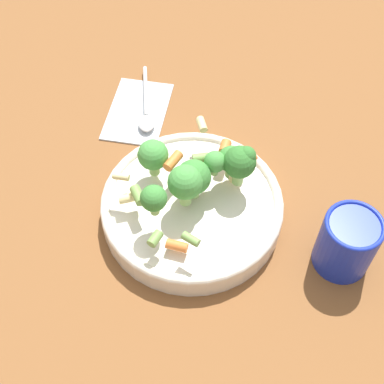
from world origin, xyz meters
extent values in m
plane|color=brown|center=(0.00, 0.00, 0.00)|extent=(3.00, 3.00, 0.00)
cylinder|color=silver|center=(0.00, 0.00, 0.02)|extent=(0.26, 0.26, 0.03)
torus|color=silver|center=(0.00, 0.00, 0.03)|extent=(0.26, 0.26, 0.01)
cylinder|color=#8CB766|center=(-0.01, 0.00, 0.05)|extent=(0.02, 0.02, 0.02)
sphere|color=#3D8438|center=(-0.01, 0.00, 0.08)|extent=(0.05, 0.05, 0.05)
cylinder|color=#8CB766|center=(0.01, -0.01, 0.06)|extent=(0.02, 0.02, 0.02)
sphere|color=#479342|center=(0.01, -0.01, 0.09)|extent=(0.05, 0.05, 0.05)
cylinder|color=#8CB766|center=(-0.05, 0.04, 0.06)|extent=(0.01, 0.01, 0.02)
sphere|color=#3D8438|center=(-0.05, 0.04, 0.08)|extent=(0.04, 0.04, 0.04)
cylinder|color=#8CB766|center=(-0.03, -0.06, 0.05)|extent=(0.02, 0.02, 0.02)
sphere|color=#479342|center=(-0.03, -0.06, 0.08)|extent=(0.04, 0.04, 0.04)
cylinder|color=#8CB766|center=(-0.03, 0.02, 0.07)|extent=(0.01, 0.01, 0.01)
sphere|color=#479342|center=(-0.03, 0.02, 0.09)|extent=(0.03, 0.03, 0.03)
cylinder|color=#8CB766|center=(-0.04, 0.06, 0.06)|extent=(0.02, 0.02, 0.02)
sphere|color=#33722D|center=(-0.04, 0.06, 0.09)|extent=(0.05, 0.05, 0.05)
cylinder|color=#8CB766|center=(-0.04, 0.06, 0.08)|extent=(0.01, 0.01, 0.01)
sphere|color=#33722D|center=(-0.04, 0.06, 0.10)|extent=(0.03, 0.03, 0.03)
cylinder|color=#8CB766|center=(0.05, -0.04, 0.07)|extent=(0.01, 0.01, 0.02)
sphere|color=#3D8438|center=(0.05, -0.04, 0.10)|extent=(0.03, 0.03, 0.03)
cylinder|color=orange|center=(-0.08, 0.03, 0.07)|extent=(0.02, 0.02, 0.01)
cylinder|color=#729E4C|center=(-0.05, 0.00, 0.07)|extent=(0.02, 0.03, 0.01)
cylinder|color=#729E4C|center=(0.09, -0.03, 0.07)|extent=(0.02, 0.02, 0.01)
cylinder|color=beige|center=(-0.05, 0.05, 0.05)|extent=(0.02, 0.02, 0.01)
cylinder|color=orange|center=(0.08, 0.00, 0.05)|extent=(0.01, 0.03, 0.01)
cylinder|color=orange|center=(-0.04, 0.00, 0.06)|extent=(0.03, 0.02, 0.01)
cylinder|color=#729E4C|center=(0.09, 0.02, 0.08)|extent=(0.02, 0.03, 0.01)
cylinder|color=orange|center=(-0.08, 0.06, 0.05)|extent=(0.03, 0.02, 0.01)
cylinder|color=beige|center=(0.03, -0.08, 0.06)|extent=(0.03, 0.03, 0.01)
cylinder|color=orange|center=(-0.03, -0.03, 0.08)|extent=(0.03, 0.02, 0.01)
cylinder|color=#729E4C|center=(0.03, -0.06, 0.07)|extent=(0.03, 0.03, 0.01)
cylinder|color=beige|center=(0.02, -0.09, 0.08)|extent=(0.01, 0.02, 0.01)
cylinder|color=beige|center=(-0.10, -0.01, 0.09)|extent=(0.03, 0.02, 0.01)
cylinder|color=#192DAD|center=(0.02, 0.21, 0.04)|extent=(0.08, 0.08, 0.09)
torus|color=#192DAD|center=(0.02, 0.21, 0.09)|extent=(0.08, 0.08, 0.01)
cube|color=#B2BCC6|center=(-0.18, -0.14, 0.00)|extent=(0.15, 0.10, 0.01)
cylinder|color=silver|center=(-0.22, -0.13, 0.01)|extent=(0.11, 0.04, 0.01)
ellipsoid|color=silver|center=(-0.15, -0.11, 0.01)|extent=(0.04, 0.04, 0.01)
camera|label=1|loc=(0.41, 0.10, 0.64)|focal=50.00mm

